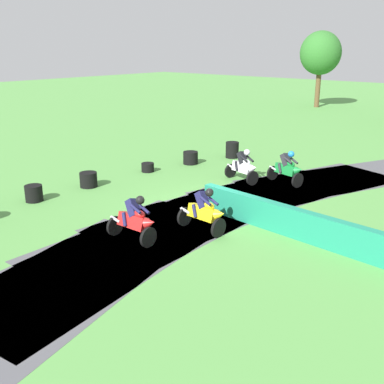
{
  "coord_description": "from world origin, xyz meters",
  "views": [
    {
      "loc": [
        9.46,
        -12.07,
        5.52
      ],
      "look_at": [
        0.01,
        -1.05,
        0.9
      ],
      "focal_mm": 43.63,
      "sensor_mm": 36.0,
      "label": 1
    }
  ],
  "objects_px": {
    "tire_stack_near": "(232,150)",
    "tire_stack_mid_a": "(191,158)",
    "tire_stack_mid_b": "(148,167)",
    "tire_stack_extra_a": "(34,193)",
    "motorcycle_chase_white": "(244,166)",
    "motorcycle_trailing_yellow": "(205,211)",
    "motorcycle_fourth_red": "(135,220)",
    "motorcycle_lead_green": "(287,168)",
    "tire_stack_far": "(88,180)"
  },
  "relations": [
    {
      "from": "motorcycle_chase_white",
      "to": "tire_stack_mid_a",
      "type": "relative_size",
      "value": 2.41
    },
    {
      "from": "motorcycle_chase_white",
      "to": "motorcycle_trailing_yellow",
      "type": "height_order",
      "value": "motorcycle_chase_white"
    },
    {
      "from": "motorcycle_fourth_red",
      "to": "tire_stack_extra_a",
      "type": "xyz_separation_m",
      "value": [
        -5.48,
        0.02,
        -0.34
      ]
    },
    {
      "from": "tire_stack_near",
      "to": "tire_stack_mid_a",
      "type": "xyz_separation_m",
      "value": [
        -0.75,
        -2.36,
        -0.1
      ]
    },
    {
      "from": "motorcycle_fourth_red",
      "to": "motorcycle_chase_white",
      "type": "bearing_deg",
      "value": 98.82
    },
    {
      "from": "motorcycle_trailing_yellow",
      "to": "tire_stack_mid_b",
      "type": "relative_size",
      "value": 2.98
    },
    {
      "from": "motorcycle_lead_green",
      "to": "tire_stack_mid_b",
      "type": "xyz_separation_m",
      "value": [
        -5.73,
        -2.41,
        -0.46
      ]
    },
    {
      "from": "motorcycle_trailing_yellow",
      "to": "motorcycle_lead_green",
      "type": "bearing_deg",
      "value": 96.02
    },
    {
      "from": "motorcycle_chase_white",
      "to": "tire_stack_extra_a",
      "type": "distance_m",
      "value": 8.37
    },
    {
      "from": "motorcycle_lead_green",
      "to": "tire_stack_far",
      "type": "bearing_deg",
      "value": -136.25
    },
    {
      "from": "motorcycle_trailing_yellow",
      "to": "tire_stack_extra_a",
      "type": "xyz_separation_m",
      "value": [
        -6.57,
        -1.84,
        -0.35
      ]
    },
    {
      "from": "motorcycle_lead_green",
      "to": "motorcycle_trailing_yellow",
      "type": "height_order",
      "value": "motorcycle_lead_green"
    },
    {
      "from": "tire_stack_near",
      "to": "tire_stack_mid_b",
      "type": "bearing_deg",
      "value": -105.21
    },
    {
      "from": "tire_stack_near",
      "to": "motorcycle_chase_white",
      "type": "bearing_deg",
      "value": -47.85
    },
    {
      "from": "motorcycle_trailing_yellow",
      "to": "tire_stack_mid_a",
      "type": "relative_size",
      "value": 2.39
    },
    {
      "from": "tire_stack_mid_b",
      "to": "motorcycle_trailing_yellow",
      "type": "bearing_deg",
      "value": -30.61
    },
    {
      "from": "motorcycle_lead_green",
      "to": "motorcycle_trailing_yellow",
      "type": "bearing_deg",
      "value": -83.98
    },
    {
      "from": "motorcycle_trailing_yellow",
      "to": "tire_stack_extra_a",
      "type": "bearing_deg",
      "value": -164.33
    },
    {
      "from": "tire_stack_near",
      "to": "motorcycle_trailing_yellow",
      "type": "bearing_deg",
      "value": -59.0
    },
    {
      "from": "motorcycle_lead_green",
      "to": "tire_stack_extra_a",
      "type": "distance_m",
      "value": 9.98
    },
    {
      "from": "tire_stack_extra_a",
      "to": "tire_stack_mid_a",
      "type": "bearing_deg",
      "value": 84.86
    },
    {
      "from": "tire_stack_mid_b",
      "to": "tire_stack_extra_a",
      "type": "height_order",
      "value": "tire_stack_extra_a"
    },
    {
      "from": "motorcycle_chase_white",
      "to": "tire_stack_far",
      "type": "bearing_deg",
      "value": -132.4
    },
    {
      "from": "tire_stack_far",
      "to": "tire_stack_near",
      "type": "bearing_deg",
      "value": 79.93
    },
    {
      "from": "tire_stack_mid_a",
      "to": "tire_stack_extra_a",
      "type": "height_order",
      "value": "same"
    },
    {
      "from": "motorcycle_lead_green",
      "to": "motorcycle_trailing_yellow",
      "type": "distance_m",
      "value": 6.22
    },
    {
      "from": "motorcycle_chase_white",
      "to": "motorcycle_fourth_red",
      "type": "distance_m",
      "value": 7.24
    },
    {
      "from": "tire_stack_mid_a",
      "to": "tire_stack_mid_b",
      "type": "relative_size",
      "value": 1.25
    },
    {
      "from": "motorcycle_chase_white",
      "to": "tire_stack_near",
      "type": "height_order",
      "value": "motorcycle_chase_white"
    },
    {
      "from": "tire_stack_near",
      "to": "tire_stack_mid_a",
      "type": "bearing_deg",
      "value": -107.59
    },
    {
      "from": "motorcycle_lead_green",
      "to": "motorcycle_chase_white",
      "type": "bearing_deg",
      "value": -150.06
    },
    {
      "from": "motorcycle_lead_green",
      "to": "motorcycle_fourth_red",
      "type": "distance_m",
      "value": 8.07
    },
    {
      "from": "motorcycle_fourth_red",
      "to": "tire_stack_near",
      "type": "height_order",
      "value": "motorcycle_fourth_red"
    },
    {
      "from": "motorcycle_lead_green",
      "to": "motorcycle_fourth_red",
      "type": "relative_size",
      "value": 1.02
    },
    {
      "from": "tire_stack_mid_a",
      "to": "tire_stack_far",
      "type": "height_order",
      "value": "same"
    },
    {
      "from": "motorcycle_fourth_red",
      "to": "tire_stack_extra_a",
      "type": "relative_size",
      "value": 2.64
    },
    {
      "from": "motorcycle_trailing_yellow",
      "to": "motorcycle_fourth_red",
      "type": "height_order",
      "value": "motorcycle_trailing_yellow"
    },
    {
      "from": "motorcycle_lead_green",
      "to": "tire_stack_far",
      "type": "xyz_separation_m",
      "value": [
        -5.86,
        -5.61,
        -0.36
      ]
    },
    {
      "from": "motorcycle_chase_white",
      "to": "tire_stack_far",
      "type": "xyz_separation_m",
      "value": [
        -4.3,
        -4.71,
        -0.36
      ]
    },
    {
      "from": "motorcycle_chase_white",
      "to": "tire_stack_mid_a",
      "type": "xyz_separation_m",
      "value": [
        -3.65,
        0.84,
        -0.36
      ]
    },
    {
      "from": "motorcycle_lead_green",
      "to": "tire_stack_far",
      "type": "distance_m",
      "value": 8.12
    },
    {
      "from": "tire_stack_near",
      "to": "tire_stack_extra_a",
      "type": "xyz_separation_m",
      "value": [
        -1.47,
        -10.34,
        -0.1
      ]
    },
    {
      "from": "tire_stack_mid_a",
      "to": "tire_stack_near",
      "type": "bearing_deg",
      "value": 72.41
    },
    {
      "from": "motorcycle_chase_white",
      "to": "tire_stack_mid_b",
      "type": "height_order",
      "value": "motorcycle_chase_white"
    },
    {
      "from": "motorcycle_chase_white",
      "to": "motorcycle_trailing_yellow",
      "type": "relative_size",
      "value": 1.01
    },
    {
      "from": "motorcycle_chase_white",
      "to": "tire_stack_extra_a",
      "type": "bearing_deg",
      "value": -121.45
    },
    {
      "from": "motorcycle_lead_green",
      "to": "tire_stack_mid_b",
      "type": "distance_m",
      "value": 6.24
    },
    {
      "from": "tire_stack_mid_b",
      "to": "tire_stack_far",
      "type": "height_order",
      "value": "tire_stack_far"
    },
    {
      "from": "motorcycle_fourth_red",
      "to": "tire_stack_far",
      "type": "xyz_separation_m",
      "value": [
        -5.41,
        2.45,
        -0.34
      ]
    },
    {
      "from": "motorcycle_chase_white",
      "to": "motorcycle_trailing_yellow",
      "type": "bearing_deg",
      "value": -67.37
    }
  ]
}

